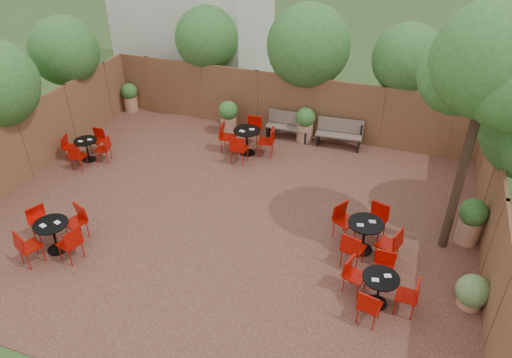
% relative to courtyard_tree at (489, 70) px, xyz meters
% --- Properties ---
extents(ground, '(80.00, 80.00, 0.00)m').
position_rel_courtyard_tree_xyz_m(ground, '(-5.13, -0.71, -4.28)').
color(ground, '#354F23').
rests_on(ground, ground).
extents(courtyard_paving, '(12.00, 10.00, 0.02)m').
position_rel_courtyard_tree_xyz_m(courtyard_paving, '(-5.13, -0.71, -4.27)').
color(courtyard_paving, '#3C1E18').
rests_on(courtyard_paving, ground).
extents(fence_back, '(12.00, 0.08, 2.00)m').
position_rel_courtyard_tree_xyz_m(fence_back, '(-5.13, 4.29, -3.28)').
color(fence_back, brown).
rests_on(fence_back, ground).
extents(fence_left, '(0.08, 10.00, 2.00)m').
position_rel_courtyard_tree_xyz_m(fence_left, '(-11.13, -0.71, -3.28)').
color(fence_left, brown).
rests_on(fence_left, ground).
extents(fence_right, '(0.08, 10.00, 2.00)m').
position_rel_courtyard_tree_xyz_m(fence_right, '(0.87, -0.71, -3.28)').
color(fence_right, brown).
rests_on(fence_right, ground).
extents(overhang_foliage, '(15.57, 10.32, 2.60)m').
position_rel_courtyard_tree_xyz_m(overhang_foliage, '(-5.89, 2.38, -1.57)').
color(overhang_foliage, '#285C1E').
rests_on(overhang_foliage, ground).
extents(courtyard_tree, '(2.51, 2.41, 5.57)m').
position_rel_courtyard_tree_xyz_m(courtyard_tree, '(0.00, 0.00, 0.00)').
color(courtyard_tree, black).
rests_on(courtyard_tree, courtyard_paving).
extents(park_bench_left, '(1.41, 0.47, 0.86)m').
position_rel_courtyard_tree_xyz_m(park_bench_left, '(-4.90, 3.91, -3.81)').
color(park_bench_left, brown).
rests_on(park_bench_left, courtyard_paving).
extents(park_bench_right, '(1.45, 0.55, 0.88)m').
position_rel_courtyard_tree_xyz_m(park_bench_right, '(-3.25, 3.92, -3.80)').
color(park_bench_right, brown).
rests_on(park_bench_right, courtyard_paving).
extents(bistro_tables, '(10.38, 7.26, 0.92)m').
position_rel_courtyard_tree_xyz_m(bistro_tables, '(-5.18, -0.57, -3.82)').
color(bistro_tables, black).
rests_on(bistro_tables, courtyard_paving).
extents(planters, '(11.90, 4.25, 1.16)m').
position_rel_courtyard_tree_xyz_m(planters, '(-4.89, 2.82, -3.65)').
color(planters, '#A47052').
rests_on(planters, courtyard_paving).
extents(low_shrubs, '(2.86, 4.16, 0.72)m').
position_rel_courtyard_tree_xyz_m(low_shrubs, '(-0.20, -3.58, -3.93)').
color(low_shrubs, '#A47052').
rests_on(low_shrubs, courtyard_paving).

